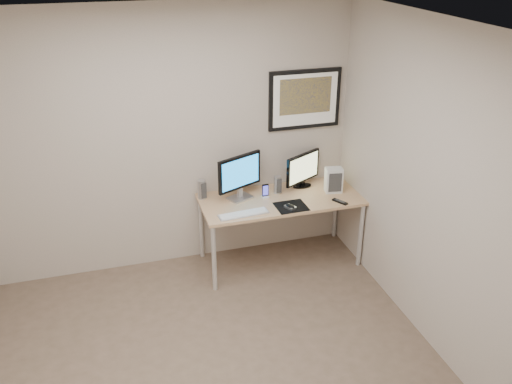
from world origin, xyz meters
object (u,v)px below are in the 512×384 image
desk (280,204)px  keyboard (243,214)px  fan_unit (334,180)px  framed_art (305,99)px  speaker_left (202,189)px  speaker_right (277,185)px  monitor_large (240,175)px  phone_dock (265,191)px  monitor_tv (303,169)px

desk → keyboard: bearing=-152.4°
fan_unit → keyboard: bearing=-158.5°
framed_art → keyboard: (-0.80, -0.57, -0.88)m
speaker_left → keyboard: bearing=-75.7°
speaker_right → fan_unit: size_ratio=0.72×
monitor_large → desk: bearing=-38.9°
fan_unit → desk: bearing=-171.8°
framed_art → keyboard: 1.32m
monitor_large → phone_dock: bearing=-35.0°
keyboard → framed_art: bearing=30.7°
framed_art → monitor_large: bearing=-162.9°
monitor_tv → speaker_left: 1.06m
monitor_tv → phone_dock: bearing=168.3°
framed_art → speaker_left: (-1.10, -0.11, -0.79)m
desk → fan_unit: bearing=-0.6°
phone_dock → keyboard: (-0.31, -0.29, -0.06)m
phone_dock → monitor_large: bearing=165.7°
desk → monitor_tv: bearing=32.1°
monitor_tv → keyboard: 0.88m
speaker_left → keyboard: (0.30, -0.45, -0.09)m
desk → phone_dock: phone_dock is taller
framed_art → monitor_tv: (-0.05, -0.14, -0.69)m
speaker_right → fan_unit: (0.56, -0.13, 0.04)m
desk → monitor_tv: size_ratio=3.76×
desk → speaker_right: size_ratio=8.69×
framed_art → monitor_tv: framed_art is taller
speaker_left → fan_unit: 1.33m
monitor_tv → phone_dock: monitor_tv is taller
framed_art → fan_unit: 0.86m
monitor_tv → phone_dock: size_ratio=2.91×
desk → speaker_right: (0.01, 0.12, 0.16)m
framed_art → phone_dock: bearing=-150.7°
phone_dock → fan_unit: (0.71, -0.06, 0.05)m
speaker_right → phone_dock: (-0.15, -0.07, -0.02)m
phone_dock → fan_unit: bearing=-8.4°
desk → speaker_left: size_ratio=8.15×
monitor_tv → speaker_left: size_ratio=2.17×
keyboard → monitor_tv: bearing=24.9°
monitor_large → monitor_tv: size_ratio=1.11×
speaker_right → phone_dock: size_ratio=1.26×
keyboard → speaker_left: bearing=119.2°
desk → monitor_tv: 0.44m
framed_art → monitor_tv: bearing=-108.6°
phone_dock → keyboard: 0.43m
monitor_tv → speaker_left: (-1.05, 0.03, -0.10)m
speaker_right → monitor_tv: bearing=4.6°
framed_art → fan_unit: framed_art is taller
desk → monitor_tv: monitor_tv is taller
monitor_tv → phone_dock: 0.48m
framed_art → fan_unit: bearing=-57.7°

